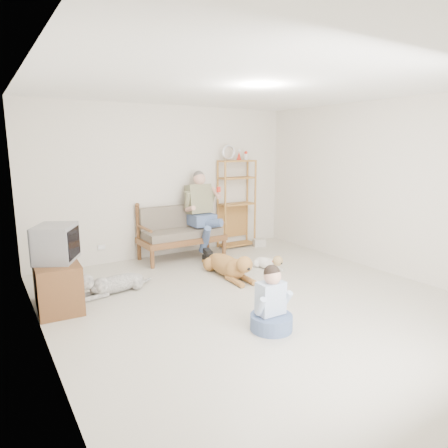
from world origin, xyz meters
TOP-DOWN VIEW (x-y plane):
  - floor at (0.00, 0.00)m, footprint 5.50×5.50m
  - ceiling at (0.00, 0.00)m, footprint 5.50×5.50m
  - wall_back at (0.00, 2.75)m, footprint 5.00×0.00m
  - wall_left at (-2.50, 0.00)m, footprint 0.00×5.50m
  - wall_right at (2.50, 0.00)m, footprint 0.00×5.50m
  - loveseat at (0.09, 2.44)m, footprint 1.51×0.71m
  - man at (0.46, 2.22)m, footprint 0.59×0.84m
  - etagere at (1.38, 2.55)m, footprint 0.76×0.33m
  - book_stack at (1.77, 2.30)m, footprint 0.28×0.24m
  - tv_stand at (-2.23, 1.17)m, footprint 0.55×0.93m
  - crt_tv at (-2.19, 1.16)m, footprint 0.63×0.68m
  - wall_outlet at (-1.25, 2.73)m, footprint 0.12×0.02m
  - golden_retriever at (0.24, 1.03)m, footprint 0.39×1.42m
  - shaggy_dog at (-1.53, 1.28)m, footprint 1.15×0.41m
  - terrier at (1.00, 1.00)m, footprint 0.28×0.70m
  - child at (-0.34, -0.73)m, footprint 0.47×0.47m

SIDE VIEW (x-z plane):
  - floor at x=0.00m, z-range 0.00..0.00m
  - book_stack at x=1.77m, z-range 0.00..0.15m
  - terrier at x=1.00m, z-range -0.02..0.24m
  - shaggy_dog at x=-1.53m, z-range -0.03..0.31m
  - golden_retriever at x=0.24m, z-range -0.04..0.39m
  - child at x=-0.34m, z-range -0.10..0.63m
  - wall_outlet at x=-1.25m, z-range 0.26..0.34m
  - tv_stand at x=-2.23m, z-range 0.00..0.60m
  - loveseat at x=0.09m, z-range 0.01..0.96m
  - man at x=0.46m, z-range 0.03..1.39m
  - crt_tv at x=-2.19m, z-range 0.60..1.05m
  - etagere at x=1.38m, z-range -0.12..1.89m
  - wall_left at x=-2.50m, z-range -1.40..4.10m
  - wall_right at x=2.50m, z-range -1.40..4.10m
  - wall_back at x=0.00m, z-range -1.15..3.85m
  - ceiling at x=0.00m, z-range 2.70..2.70m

